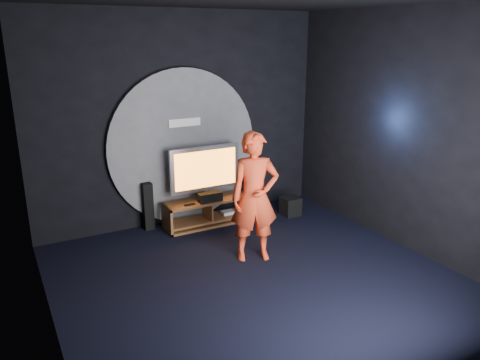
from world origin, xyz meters
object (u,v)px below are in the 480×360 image
object	(u,v)px
subwoofer	(290,206)
media_console	(208,213)
tower_speaker_left	(148,206)
player	(255,197)
tower_speaker_right	(255,199)
tv	(205,170)

from	to	relation	value
subwoofer	media_console	bearing A→B (deg)	168.29
tower_speaker_left	subwoofer	size ratio (longest dim) A/B	2.41
media_console	player	distance (m)	1.63
tower_speaker_right	player	size ratio (longest dim) A/B	0.43
tower_speaker_left	media_console	bearing A→B (deg)	-17.49
tv	player	xyz separation A→B (m)	(0.06, -1.53, -0.02)
tower_speaker_right	player	xyz separation A→B (m)	(-0.72, -1.22, 0.53)
tower_speaker_right	subwoofer	size ratio (longest dim) A/B	2.41
tower_speaker_left	tower_speaker_right	size ratio (longest dim) A/B	1.00
tower_speaker_left	subwoofer	distance (m)	2.51
tower_speaker_right	player	world-z (taller)	player
tower_speaker_right	subwoofer	bearing A→B (deg)	-5.50
tower_speaker_left	tower_speaker_right	bearing A→B (deg)	-17.33
media_console	tv	world-z (taller)	tv
player	media_console	bearing A→B (deg)	111.08
subwoofer	tv	bearing A→B (deg)	165.88
media_console	player	world-z (taller)	player
media_console	player	xyz separation A→B (m)	(0.06, -1.46, 0.73)
media_console	subwoofer	world-z (taller)	media_console
tower_speaker_left	player	size ratio (longest dim) A/B	0.43
media_console	tower_speaker_right	world-z (taller)	tower_speaker_right
tower_speaker_left	player	bearing A→B (deg)	-60.22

